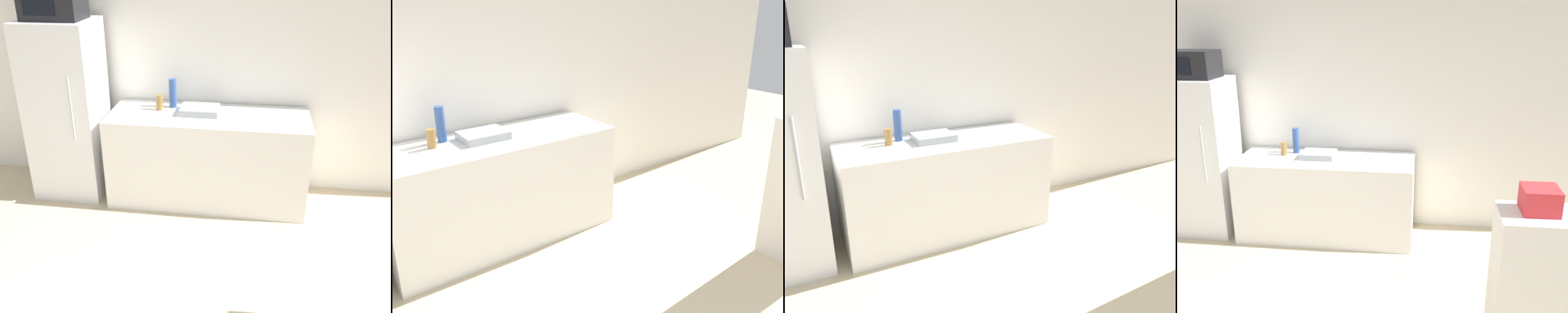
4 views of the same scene
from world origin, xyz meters
TOP-DOWN VIEW (x-y plane):
  - wall_back at (0.00, 3.23)m, footprint 8.00×0.06m
  - refrigerator at (-1.30, 2.83)m, footprint 0.66×0.60m
  - microwave at (-1.30, 2.82)m, footprint 0.51×0.37m
  - counter at (0.07, 2.83)m, footprint 1.85×0.69m
  - sink_basin at (-0.02, 2.87)m, footprint 0.35×0.28m
  - bottle_tall at (-0.30, 3.00)m, footprint 0.07×0.07m
  - bottle_short at (-0.41, 2.91)m, footprint 0.07×0.07m

SIDE VIEW (x-z plane):
  - counter at x=0.07m, z-range 0.00..0.88m
  - refrigerator at x=-1.30m, z-range 0.00..1.70m
  - sink_basin at x=-0.02m, z-range 0.88..0.94m
  - bottle_short at x=-0.41m, z-range 0.88..1.02m
  - bottle_tall at x=-0.30m, z-range 0.88..1.15m
  - wall_back at x=0.00m, z-range 0.00..2.60m
  - microwave at x=-1.30m, z-range 1.70..1.98m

